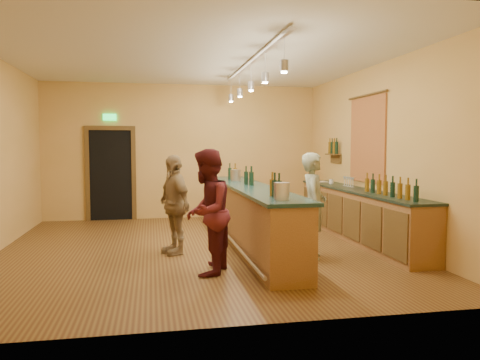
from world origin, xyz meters
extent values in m
plane|color=#512C17|center=(0.00, 0.00, 0.00)|extent=(7.00, 7.00, 0.00)
cube|color=silver|center=(0.00, 0.00, 3.20)|extent=(6.50, 7.00, 0.02)
cube|color=tan|center=(0.00, 3.50, 1.60)|extent=(6.50, 0.02, 3.20)
cube|color=tan|center=(0.00, -3.50, 1.60)|extent=(6.50, 0.02, 3.20)
cube|color=tan|center=(3.25, 0.00, 1.60)|extent=(0.02, 7.00, 3.20)
cube|color=black|center=(-1.70, 3.48, 1.05)|extent=(0.95, 0.06, 2.10)
cube|color=#4A3116|center=(-2.22, 3.46, 1.05)|extent=(0.10, 0.08, 2.10)
cube|color=#4A3116|center=(-1.18, 3.46, 1.05)|extent=(0.10, 0.08, 2.10)
cube|color=#4A3116|center=(-1.70, 3.46, 2.15)|extent=(1.15, 0.08, 0.10)
cube|color=#19E54C|center=(-1.70, 3.45, 2.40)|extent=(0.30, 0.04, 0.15)
cube|color=maroon|center=(3.23, 0.40, 1.85)|extent=(0.03, 1.40, 1.60)
cube|color=#4A3116|center=(3.16, 1.90, 1.55)|extent=(0.16, 0.55, 0.03)
cube|color=#4A3116|center=(3.23, 1.90, 1.45)|extent=(0.03, 0.55, 0.18)
cube|color=brown|center=(2.97, 0.20, 0.45)|extent=(0.55, 4.50, 0.90)
cube|color=black|center=(2.97, 0.20, 0.92)|extent=(0.60, 4.55, 0.04)
cylinder|color=silver|center=(2.97, 1.50, 0.99)|extent=(0.09, 0.09, 0.09)
cube|color=silver|center=(2.94, 2.00, 0.95)|extent=(0.22, 0.30, 0.01)
cube|color=brown|center=(0.91, 0.00, 0.50)|extent=(0.60, 5.00, 1.00)
cube|color=#173130|center=(0.91, 0.00, 1.02)|extent=(0.70, 5.10, 0.05)
cylinder|color=silver|center=(0.55, 0.00, 0.15)|extent=(0.05, 5.00, 0.05)
cylinder|color=silver|center=(0.86, -2.10, 1.16)|extent=(0.20, 0.20, 0.22)
cylinder|color=silver|center=(0.86, 1.20, 1.16)|extent=(0.20, 0.20, 0.22)
cube|color=silver|center=(0.91, 0.00, 3.14)|extent=(0.06, 4.60, 0.05)
cylinder|color=silver|center=(0.91, -2.00, 2.95)|extent=(0.01, 0.01, 0.35)
cylinder|color=#A5A5AD|center=(0.91, -2.00, 2.75)|extent=(0.11, 0.11, 0.14)
cylinder|color=#FFEABF|center=(0.91, -2.00, 2.67)|extent=(0.08, 0.08, 0.02)
cylinder|color=silver|center=(0.91, -1.00, 2.95)|extent=(0.01, 0.01, 0.35)
cylinder|color=#A5A5AD|center=(0.91, -1.00, 2.75)|extent=(0.11, 0.11, 0.14)
cylinder|color=#FFEABF|center=(0.91, -1.00, 2.67)|extent=(0.08, 0.08, 0.02)
cylinder|color=silver|center=(0.91, 0.00, 2.95)|extent=(0.01, 0.01, 0.35)
cylinder|color=#A5A5AD|center=(0.91, 0.00, 2.75)|extent=(0.11, 0.11, 0.14)
cylinder|color=#FFEABF|center=(0.91, 0.00, 2.67)|extent=(0.08, 0.08, 0.02)
cylinder|color=silver|center=(0.91, 1.00, 2.95)|extent=(0.01, 0.01, 0.35)
cylinder|color=#A5A5AD|center=(0.91, 1.00, 2.75)|extent=(0.11, 0.11, 0.14)
cylinder|color=#FFEABF|center=(0.91, 1.00, 2.67)|extent=(0.08, 0.08, 0.02)
cylinder|color=silver|center=(0.91, 2.00, 2.95)|extent=(0.01, 0.01, 0.35)
cylinder|color=#A5A5AD|center=(0.91, 2.00, 2.75)|extent=(0.11, 0.11, 0.14)
cylinder|color=#FFEABF|center=(0.91, 2.00, 2.67)|extent=(0.08, 0.08, 0.02)
imported|color=gray|center=(1.68, -1.01, 0.82)|extent=(0.55, 0.69, 1.63)
imported|color=#59191E|center=(-0.04, -1.61, 0.85)|extent=(0.90, 1.00, 1.70)
imported|color=#997A51|center=(-0.42, -0.29, 0.80)|extent=(0.71, 1.01, 1.59)
cylinder|color=#9F7D47|center=(1.74, 2.18, 0.77)|extent=(0.39, 0.39, 0.05)
cylinder|color=#9F7D47|center=(1.89, 2.18, 0.37)|extent=(0.04, 0.04, 0.75)
cylinder|color=#9F7D47|center=(1.67, 2.31, 0.37)|extent=(0.04, 0.04, 0.75)
cylinder|color=#9F7D47|center=(1.67, 2.05, 0.37)|extent=(0.04, 0.04, 0.75)
camera|label=1|loc=(-0.77, -7.81, 1.73)|focal=35.00mm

